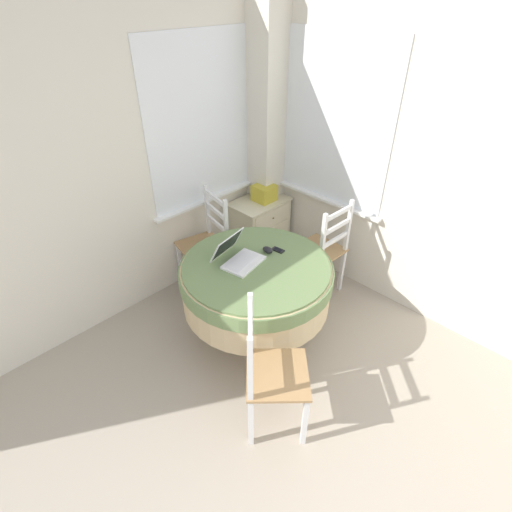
{
  "coord_description": "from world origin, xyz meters",
  "views": [
    {
      "loc": [
        -0.95,
        0.36,
        2.5
      ],
      "look_at": [
        0.94,
        2.23,
        0.65
      ],
      "focal_mm": 28.0,
      "sensor_mm": 36.0,
      "label": 1
    }
  ],
  "objects_px": {
    "dining_chair_near_back_window": "(206,244)",
    "dining_chair_near_right_window": "(322,251)",
    "computer_mouse": "(268,250)",
    "round_dining_table": "(256,282)",
    "storage_box": "(264,193)",
    "dining_chair_camera_near": "(270,373)",
    "corner_cabinet": "(259,228)",
    "laptop": "(238,256)",
    "cell_phone": "(278,250)"
  },
  "relations": [
    {
      "from": "round_dining_table",
      "to": "dining_chair_near_back_window",
      "type": "distance_m",
      "value": 0.82
    },
    {
      "from": "dining_chair_near_right_window",
      "to": "round_dining_table",
      "type": "bearing_deg",
      "value": 177.78
    },
    {
      "from": "laptop",
      "to": "corner_cabinet",
      "type": "distance_m",
      "value": 1.27
    },
    {
      "from": "computer_mouse",
      "to": "dining_chair_near_back_window",
      "type": "distance_m",
      "value": 0.8
    },
    {
      "from": "cell_phone",
      "to": "dining_chair_camera_near",
      "type": "height_order",
      "value": "dining_chair_camera_near"
    },
    {
      "from": "cell_phone",
      "to": "storage_box",
      "type": "relative_size",
      "value": 0.53
    },
    {
      "from": "computer_mouse",
      "to": "dining_chair_near_right_window",
      "type": "height_order",
      "value": "dining_chair_near_right_window"
    },
    {
      "from": "dining_chair_near_back_window",
      "to": "storage_box",
      "type": "height_order",
      "value": "dining_chair_near_back_window"
    },
    {
      "from": "laptop",
      "to": "computer_mouse",
      "type": "relative_size",
      "value": 3.97
    },
    {
      "from": "dining_chair_camera_near",
      "to": "storage_box",
      "type": "relative_size",
      "value": 4.78
    },
    {
      "from": "cell_phone",
      "to": "storage_box",
      "type": "height_order",
      "value": "storage_box"
    },
    {
      "from": "computer_mouse",
      "to": "cell_phone",
      "type": "height_order",
      "value": "computer_mouse"
    },
    {
      "from": "computer_mouse",
      "to": "dining_chair_camera_near",
      "type": "xyz_separation_m",
      "value": [
        -0.7,
        -0.69,
        -0.28
      ]
    },
    {
      "from": "dining_chair_camera_near",
      "to": "dining_chair_near_back_window",
      "type": "bearing_deg",
      "value": 65.24
    },
    {
      "from": "corner_cabinet",
      "to": "storage_box",
      "type": "distance_m",
      "value": 0.4
    },
    {
      "from": "storage_box",
      "to": "cell_phone",
      "type": "bearing_deg",
      "value": -130.26
    },
    {
      "from": "computer_mouse",
      "to": "storage_box",
      "type": "bearing_deg",
      "value": 45.17
    },
    {
      "from": "dining_chair_near_back_window",
      "to": "corner_cabinet",
      "type": "distance_m",
      "value": 0.75
    },
    {
      "from": "dining_chair_near_back_window",
      "to": "storage_box",
      "type": "xyz_separation_m",
      "value": [
        0.79,
        0.01,
        0.25
      ]
    },
    {
      "from": "laptop",
      "to": "storage_box",
      "type": "xyz_separation_m",
      "value": [
        1.01,
        0.68,
        -0.05
      ]
    },
    {
      "from": "laptop",
      "to": "corner_cabinet",
      "type": "bearing_deg",
      "value": 36.26
    },
    {
      "from": "laptop",
      "to": "corner_cabinet",
      "type": "xyz_separation_m",
      "value": [
        0.96,
        0.7,
        -0.45
      ]
    },
    {
      "from": "dining_chair_near_back_window",
      "to": "storage_box",
      "type": "bearing_deg",
      "value": 0.78
    },
    {
      "from": "round_dining_table",
      "to": "dining_chair_near_right_window",
      "type": "distance_m",
      "value": 0.83
    },
    {
      "from": "computer_mouse",
      "to": "cell_phone",
      "type": "xyz_separation_m",
      "value": [
        0.08,
        -0.04,
        -0.02
      ]
    },
    {
      "from": "dining_chair_near_back_window",
      "to": "dining_chair_near_right_window",
      "type": "bearing_deg",
      "value": -51.36
    },
    {
      "from": "corner_cabinet",
      "to": "dining_chair_near_right_window",
      "type": "bearing_deg",
      "value": -94.71
    },
    {
      "from": "computer_mouse",
      "to": "dining_chair_camera_near",
      "type": "relative_size",
      "value": 0.1
    },
    {
      "from": "dining_chair_near_back_window",
      "to": "corner_cabinet",
      "type": "bearing_deg",
      "value": 2.28
    },
    {
      "from": "cell_phone",
      "to": "dining_chair_near_back_window",
      "type": "height_order",
      "value": "dining_chair_near_back_window"
    },
    {
      "from": "laptop",
      "to": "dining_chair_near_back_window",
      "type": "height_order",
      "value": "dining_chair_near_back_window"
    },
    {
      "from": "computer_mouse",
      "to": "dining_chair_near_right_window",
      "type": "relative_size",
      "value": 0.1
    },
    {
      "from": "dining_chair_near_right_window",
      "to": "dining_chair_camera_near",
      "type": "relative_size",
      "value": 1.0
    },
    {
      "from": "dining_chair_near_right_window",
      "to": "corner_cabinet",
      "type": "relative_size",
      "value": 1.51
    },
    {
      "from": "corner_cabinet",
      "to": "laptop",
      "type": "bearing_deg",
      "value": -143.74
    },
    {
      "from": "cell_phone",
      "to": "dining_chair_camera_near",
      "type": "bearing_deg",
      "value": -140.11
    },
    {
      "from": "laptop",
      "to": "cell_phone",
      "type": "xyz_separation_m",
      "value": [
        0.33,
        -0.12,
        -0.04
      ]
    },
    {
      "from": "dining_chair_near_back_window",
      "to": "storage_box",
      "type": "relative_size",
      "value": 4.78
    },
    {
      "from": "cell_phone",
      "to": "corner_cabinet",
      "type": "height_order",
      "value": "cell_phone"
    },
    {
      "from": "round_dining_table",
      "to": "dining_chair_near_back_window",
      "type": "xyz_separation_m",
      "value": [
        0.15,
        0.8,
        -0.09
      ]
    },
    {
      "from": "round_dining_table",
      "to": "computer_mouse",
      "type": "distance_m",
      "value": 0.27
    },
    {
      "from": "dining_chair_camera_near",
      "to": "round_dining_table",
      "type": "bearing_deg",
      "value": 51.04
    },
    {
      "from": "corner_cabinet",
      "to": "storage_box",
      "type": "relative_size",
      "value": 3.16
    },
    {
      "from": "round_dining_table",
      "to": "dining_chair_near_back_window",
      "type": "relative_size",
      "value": 1.22
    },
    {
      "from": "round_dining_table",
      "to": "storage_box",
      "type": "height_order",
      "value": "storage_box"
    },
    {
      "from": "round_dining_table",
      "to": "cell_phone",
      "type": "bearing_deg",
      "value": 2.81
    },
    {
      "from": "laptop",
      "to": "dining_chair_near_right_window",
      "type": "distance_m",
      "value": 0.95
    },
    {
      "from": "cell_phone",
      "to": "dining_chair_near_right_window",
      "type": "distance_m",
      "value": 0.62
    },
    {
      "from": "round_dining_table",
      "to": "cell_phone",
      "type": "height_order",
      "value": "cell_phone"
    },
    {
      "from": "corner_cabinet",
      "to": "dining_chair_camera_near",
      "type": "bearing_deg",
      "value": -133.71
    }
  ]
}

